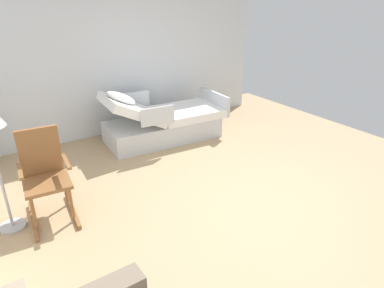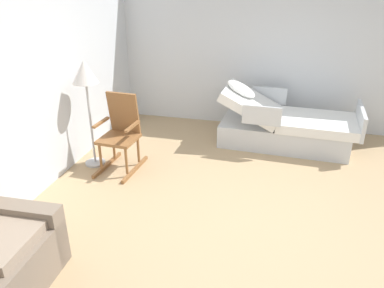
% 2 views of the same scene
% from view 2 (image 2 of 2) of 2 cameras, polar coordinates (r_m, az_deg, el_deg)
% --- Properties ---
extents(ground_plane, '(7.10, 7.10, 0.00)m').
position_cam_2_polar(ground_plane, '(4.33, 9.53, -10.89)').
color(ground_plane, tan).
extents(back_wall, '(5.88, 0.10, 2.70)m').
position_cam_2_polar(back_wall, '(4.66, -24.20, 8.32)').
color(back_wall, silver).
rests_on(back_wall, ground).
extents(side_wall, '(0.10, 5.44, 2.70)m').
position_cam_2_polar(side_wall, '(6.53, 12.68, 13.98)').
color(side_wall, silver).
rests_on(side_wall, ground).
extents(hospital_bed, '(1.09, 2.13, 1.02)m').
position_cam_2_polar(hospital_bed, '(6.02, 13.84, 2.58)').
color(hospital_bed, silver).
rests_on(hospital_bed, ground).
extents(rocking_chair, '(0.79, 0.53, 1.05)m').
position_cam_2_polar(rocking_chair, '(5.18, -10.77, 1.62)').
color(rocking_chair, brown).
rests_on(rocking_chair, ground).
extents(floor_lamp, '(0.34, 0.34, 1.48)m').
position_cam_2_polar(floor_lamp, '(5.12, -15.89, 9.43)').
color(floor_lamp, '#B2B5BA').
rests_on(floor_lamp, ground).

